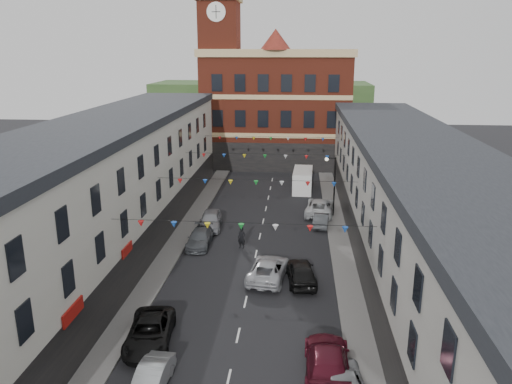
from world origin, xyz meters
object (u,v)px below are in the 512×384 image
(car_right_d, at_px, (301,272))
(white_van, at_px, (303,180))
(car_right_f, at_px, (320,207))
(car_right_e, at_px, (321,219))
(pedestrian, at_px, (242,238))
(car_left_c, at_px, (150,332))
(car_left_e, at_px, (211,220))
(car_right_c, at_px, (327,361))
(car_left_b, at_px, (151,379))
(car_left_d, at_px, (200,238))
(car_right_b, at_px, (341,384))
(street_lamp, at_px, (332,178))
(moving_car, at_px, (268,269))

(car_right_d, height_order, white_van, white_van)
(white_van, bearing_deg, car_right_f, -76.67)
(car_right_e, distance_m, pedestrian, 9.12)
(car_left_c, xyz_separation_m, car_right_d, (8.42, 8.43, 0.08))
(car_left_e, bearing_deg, car_right_e, 2.78)
(white_van, xyz_separation_m, pedestrian, (-5.09, -18.31, -0.31))
(car_right_c, distance_m, car_right_f, 25.94)
(car_left_b, height_order, car_left_d, car_left_d)
(car_left_b, xyz_separation_m, car_right_b, (9.10, 0.30, 0.06))
(car_right_c, xyz_separation_m, car_right_d, (-1.32, 10.42, -0.01))
(street_lamp, bearing_deg, car_left_d, -142.93)
(car_left_c, relative_size, car_right_b, 1.05)
(car_right_d, bearing_deg, moving_car, -18.53)
(car_right_b, height_order, car_right_f, car_right_f)
(car_left_d, bearing_deg, moving_car, -44.42)
(pedestrian, bearing_deg, car_right_d, -33.33)
(car_left_d, relative_size, white_van, 0.82)
(car_right_c, height_order, car_right_f, car_right_c)
(car_right_b, distance_m, white_van, 36.28)
(car_right_b, distance_m, car_right_e, 24.02)
(car_left_b, bearing_deg, moving_car, 72.56)
(street_lamp, height_order, moving_car, street_lamp)
(car_left_e, distance_m, moving_car, 11.71)
(car_left_e, height_order, white_van, white_van)
(car_right_d, bearing_deg, car_left_e, -59.60)
(car_left_e, distance_m, white_van, 16.13)
(car_right_c, bearing_deg, white_van, -87.46)
(car_right_b, distance_m, car_right_c, 1.69)
(car_left_e, bearing_deg, street_lamp, 15.43)
(pedestrian, bearing_deg, moving_car, -47.86)
(car_left_c, xyz_separation_m, car_right_c, (9.74, -1.99, 0.09))
(car_left_b, xyz_separation_m, car_left_c, (-1.22, 3.87, 0.09))
(car_left_d, xyz_separation_m, car_left_e, (0.18, 4.33, 0.14))
(car_right_b, bearing_deg, car_right_e, -97.98)
(street_lamp, xyz_separation_m, car_left_e, (-11.24, -4.30, -3.10))
(car_left_c, distance_m, white_van, 33.79)
(white_van, bearing_deg, car_right_e, -79.77)
(car_left_d, relative_size, car_left_e, 0.98)
(car_left_c, bearing_deg, pedestrian, 69.32)
(car_left_c, distance_m, car_left_d, 14.63)
(street_lamp, height_order, car_right_f, street_lamp)
(car_left_b, relative_size, pedestrian, 2.09)
(moving_car, relative_size, pedestrian, 2.92)
(car_right_b, bearing_deg, white_van, -95.30)
(car_left_d, bearing_deg, car_right_c, -60.73)
(car_right_c, distance_m, car_right_e, 22.44)
(pedestrian, bearing_deg, street_lamp, 65.76)
(car_left_e, relative_size, car_right_c, 0.84)
(car_right_b, distance_m, car_right_d, 12.15)
(car_left_e, bearing_deg, car_right_c, -70.87)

